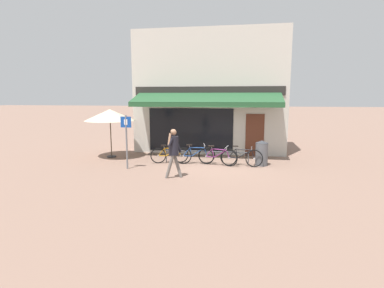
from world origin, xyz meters
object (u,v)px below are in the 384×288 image
at_px(bicycle_blue, 195,155).
at_px(cafe_parasol, 110,115).
at_px(litter_bin, 262,153).
at_px(parking_sign, 126,136).
at_px(bicycle_black, 241,157).
at_px(bicycle_orange, 169,155).
at_px(bicycle_purple, 217,157).
at_px(pedestrian_adult, 174,148).

height_order(bicycle_blue, cafe_parasol, cafe_parasol).
xyz_separation_m(litter_bin, parking_sign, (-5.48, -1.56, 0.82)).
distance_m(bicycle_blue, bicycle_black, 2.01).
distance_m(bicycle_orange, bicycle_purple, 2.15).
height_order(pedestrian_adult, cafe_parasol, cafe_parasol).
bearing_deg(pedestrian_adult, cafe_parasol, -37.36).
bearing_deg(bicycle_purple, pedestrian_adult, -108.31).
bearing_deg(bicycle_purple, parking_sign, -147.46).
distance_m(bicycle_black, litter_bin, 0.92).
distance_m(bicycle_blue, parking_sign, 3.10).
distance_m(litter_bin, cafe_parasol, 7.34).
distance_m(bicycle_orange, litter_bin, 4.04).
distance_m(pedestrian_adult, parking_sign, 2.43).
bearing_deg(bicycle_purple, bicycle_blue, -174.63).
bearing_deg(parking_sign, pedestrian_adult, -24.82).
bearing_deg(cafe_parasol, bicycle_black, -7.98).
relative_size(bicycle_blue, cafe_parasol, 0.72).
xyz_separation_m(bicycle_orange, bicycle_black, (3.16, -0.05, 0.02)).
height_order(bicycle_blue, parking_sign, parking_sign).
distance_m(bicycle_orange, bicycle_black, 3.16).
xyz_separation_m(bicycle_orange, litter_bin, (4.03, 0.24, 0.17)).
xyz_separation_m(bicycle_purple, pedestrian_adult, (-1.40, -2.24, 0.72)).
xyz_separation_m(pedestrian_adult, parking_sign, (-2.20, 1.02, 0.25)).
bearing_deg(cafe_parasol, bicycle_orange, -14.96).
height_order(bicycle_black, litter_bin, litter_bin).
bearing_deg(cafe_parasol, litter_bin, -4.74).
height_order(bicycle_orange, bicycle_blue, bicycle_blue).
bearing_deg(cafe_parasol, parking_sign, -52.16).
bearing_deg(bicycle_orange, bicycle_blue, -13.37).
distance_m(bicycle_blue, bicycle_purple, 1.01).
relative_size(bicycle_blue, bicycle_black, 0.96).
xyz_separation_m(bicycle_blue, pedestrian_adult, (-0.41, -2.39, 0.72)).
xyz_separation_m(bicycle_orange, pedestrian_adult, (0.74, -2.34, 0.74)).
xyz_separation_m(bicycle_blue, cafe_parasol, (-4.28, 0.78, 1.67)).
relative_size(bicycle_orange, litter_bin, 1.52).
height_order(bicycle_blue, litter_bin, litter_bin).
relative_size(pedestrian_adult, parking_sign, 0.82).
height_order(bicycle_black, pedestrian_adult, pedestrian_adult).
bearing_deg(pedestrian_adult, bicycle_blue, -97.69).
relative_size(bicycle_black, pedestrian_adult, 1.01).
bearing_deg(bicycle_orange, pedestrian_adult, -88.38).
distance_m(parking_sign, cafe_parasol, 2.82).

